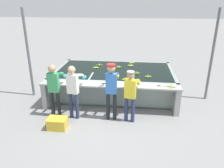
{
  "coord_description": "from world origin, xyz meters",
  "views": [
    {
      "loc": [
        0.78,
        -6.17,
        3.42
      ],
      "look_at": [
        0.0,
        0.98,
        0.64
      ],
      "focal_mm": 35.0,
      "sensor_mm": 36.0,
      "label": 1
    }
  ],
  "objects": [
    {
      "name": "banana_bunch_floating_1",
      "position": [
        -0.75,
        1.96,
        0.93
      ],
      "size": [
        0.28,
        0.28,
        0.08
      ],
      "color": "#7FAD33",
      "rests_on": "wash_tank"
    },
    {
      "name": "work_ledge",
      "position": [
        0.0,
        0.23,
        0.65
      ],
      "size": [
        4.47,
        0.45,
        0.92
      ],
      "color": "#9E9E99",
      "rests_on": "ground"
    },
    {
      "name": "banana_bunch_floating_3",
      "position": [
        0.61,
        2.4,
        0.93
      ],
      "size": [
        0.28,
        0.28,
        0.08
      ],
      "color": "#9EC642",
      "rests_on": "wash_tank"
    },
    {
      "name": "banana_bunch_floating_5",
      "position": [
        0.86,
        1.42,
        0.93
      ],
      "size": [
        0.28,
        0.28,
        0.08
      ],
      "color": "#7FAD33",
      "rests_on": "wash_tank"
    },
    {
      "name": "banana_bunch_floating_0",
      "position": [
        0.64,
        2.8,
        0.93
      ],
      "size": [
        0.28,
        0.28,
        0.08
      ],
      "color": "#8CB738",
      "rests_on": "wash_tank"
    },
    {
      "name": "worker_0",
      "position": [
        -1.61,
        -0.31,
        1.01
      ],
      "size": [
        0.42,
        0.72,
        1.68
      ],
      "color": "#1E2328",
      "rests_on": "ground"
    },
    {
      "name": "knife_1",
      "position": [
        -0.12,
        0.29,
        0.93
      ],
      "size": [
        0.34,
        0.14,
        0.02
      ],
      "color": "silver",
      "rests_on": "work_ledge"
    },
    {
      "name": "banana_bunch_floating_2",
      "position": [
        0.14,
        2.14,
        0.93
      ],
      "size": [
        0.27,
        0.28,
        0.08
      ],
      "color": "#8CB738",
      "rests_on": "wash_tank"
    },
    {
      "name": "banana_bunch_floating_4",
      "position": [
        -0.67,
        2.33,
        0.93
      ],
      "size": [
        0.28,
        0.28,
        0.08
      ],
      "color": "#7FAD33",
      "rests_on": "wash_tank"
    },
    {
      "name": "ground_plane",
      "position": [
        0.0,
        0.0,
        0.0
      ],
      "size": [
        80.0,
        80.0,
        0.0
      ],
      "primitive_type": "plane",
      "color": "gray",
      "rests_on": "ground"
    },
    {
      "name": "crate",
      "position": [
        -1.33,
        -1.03,
        0.16
      ],
      "size": [
        0.55,
        0.39,
        0.32
      ],
      "color": "gold",
      "rests_on": "ground"
    },
    {
      "name": "wash_tank",
      "position": [
        0.0,
        1.77,
        0.45
      ],
      "size": [
        4.47,
        2.66,
        0.92
      ],
      "color": "gray",
      "rests_on": "ground"
    },
    {
      "name": "support_post_right",
      "position": [
        3.42,
        1.53,
        1.6
      ],
      "size": [
        0.09,
        0.09,
        3.2
      ],
      "color": "slate",
      "rests_on": "ground"
    },
    {
      "name": "worker_3",
      "position": [
        0.68,
        -0.36,
        0.95
      ],
      "size": [
        0.48,
        0.74,
        1.57
      ],
      "color": "navy",
      "rests_on": "ground"
    },
    {
      "name": "worker_2",
      "position": [
        0.12,
        -0.31,
        1.07
      ],
      "size": [
        0.42,
        0.73,
        1.75
      ],
      "color": "#1E2328",
      "rests_on": "ground"
    },
    {
      "name": "banana_bunch_floating_6",
      "position": [
        0.49,
        0.72,
        0.93
      ],
      "size": [
        0.27,
        0.28,
        0.08
      ],
      "color": "#8CB738",
      "rests_on": "wash_tank"
    },
    {
      "name": "banana_bunch_floating_7",
      "position": [
        1.26,
        1.09,
        0.93
      ],
      "size": [
        0.28,
        0.28,
        0.08
      ],
      "color": "#75A333",
      "rests_on": "wash_tank"
    },
    {
      "name": "knife_0",
      "position": [
        1.61,
        0.24,
        0.93
      ],
      "size": [
        0.35,
        0.06,
        0.02
      ],
      "color": "silver",
      "rests_on": "work_ledge"
    },
    {
      "name": "worker_1",
      "position": [
        -1.01,
        -0.34,
        1.0
      ],
      "size": [
        0.48,
        0.74,
        1.67
      ],
      "color": "navy",
      "rests_on": "ground"
    },
    {
      "name": "banana_bunch_ledge_0",
      "position": [
        1.91,
        0.2,
        0.94
      ],
      "size": [
        0.28,
        0.28,
        0.08
      ],
      "color": "#8CB738",
      "rests_on": "work_ledge"
    },
    {
      "name": "support_post_left",
      "position": [
        -3.04,
        1.15,
        1.6
      ],
      "size": [
        0.09,
        0.09,
        3.2
      ],
      "color": "slate",
      "rests_on": "ground"
    },
    {
      "name": "banana_bunch_floating_8",
      "position": [
        0.05,
        0.79,
        0.93
      ],
      "size": [
        0.27,
        0.28,
        0.08
      ],
      "color": "#93BC3D",
      "rests_on": "wash_tank"
    }
  ]
}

